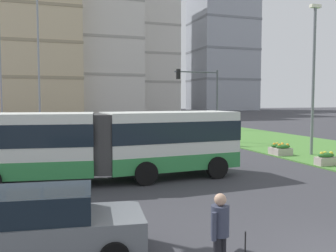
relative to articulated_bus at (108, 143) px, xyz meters
name	(u,v)px	position (x,y,z in m)	size (l,w,h in m)	color
articulated_bus	(108,143)	(0.00, 0.00, 0.00)	(12.03, 3.37, 3.00)	silver
car_maroon_sedan	(52,144)	(-2.23, 8.27, -0.90)	(4.42, 2.06, 1.58)	maroon
car_grey_wagon	(42,227)	(-2.73, -7.60, -0.90)	(4.59, 2.45, 1.58)	slate
pedestrian_crossing	(220,230)	(0.59, -9.68, -0.65)	(0.49, 0.37, 1.74)	black
flower_planter_3	(326,159)	(11.50, -0.34, -1.23)	(1.10, 0.56, 0.74)	#B7AD9E
flower_planter_4	(283,150)	(11.50, 3.37, -1.23)	(1.10, 0.56, 0.74)	#B7AD9E
flower_planter_5	(278,149)	(11.50, 3.91, -1.23)	(1.10, 0.56, 0.74)	#B7AD9E
traffic_light_near_left	(78,22)	(-2.35, -13.03, 2.51)	(4.13, 0.28, 6.04)	#474C51
traffic_light_far_right	(203,93)	(9.87, 11.97, 2.48)	(3.84, 0.28, 6.01)	#474C51
streetlight_median	(313,74)	(13.40, 3.07, 3.50)	(0.70, 0.28, 9.42)	slate
apartment_tower_westcentre	(38,13)	(-3.66, 83.90, 23.63)	(20.37, 18.93, 50.53)	beige
apartment_tower_centre	(102,24)	(13.04, 88.03, 22.81)	(20.13, 16.74, 48.88)	silver
apartment_tower_eastcentre	(149,44)	(30.34, 102.21, 20.27)	(15.75, 19.29, 43.81)	silver
apartment_tower_east	(222,38)	(55.75, 99.48, 23.08)	(19.80, 18.31, 49.43)	#9EA3AD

